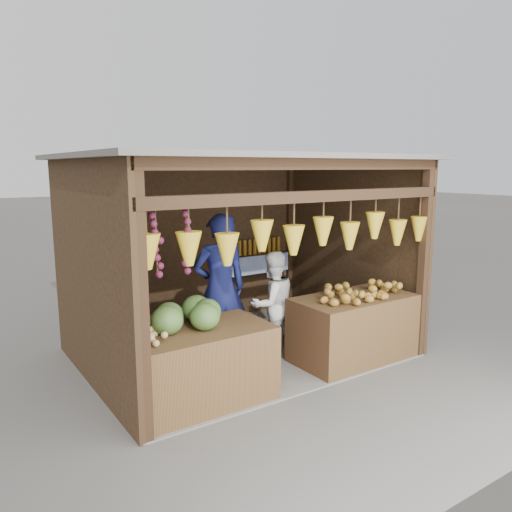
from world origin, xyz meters
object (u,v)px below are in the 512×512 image
(counter_left, at_px, (201,366))
(man_standing, at_px, (220,289))
(vendor_seated, at_px, (109,311))
(woman_standing, at_px, (272,304))
(counter_right, at_px, (353,328))

(counter_left, distance_m, man_standing, 1.31)
(counter_left, relative_size, vendor_seated, 1.42)
(counter_left, relative_size, woman_standing, 1.06)
(counter_left, distance_m, woman_standing, 1.65)
(man_standing, relative_size, woman_standing, 1.37)
(vendor_seated, bearing_deg, counter_left, 143.80)
(woman_standing, height_order, vendor_seated, woman_standing)
(counter_right, height_order, vendor_seated, vendor_seated)
(counter_right, relative_size, woman_standing, 1.13)
(man_standing, distance_m, woman_standing, 0.77)
(man_standing, bearing_deg, woman_standing, 175.67)
(counter_left, height_order, man_standing, man_standing)
(counter_left, height_order, counter_right, counter_right)
(counter_right, relative_size, vendor_seated, 1.51)
(counter_right, distance_m, vendor_seated, 3.09)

